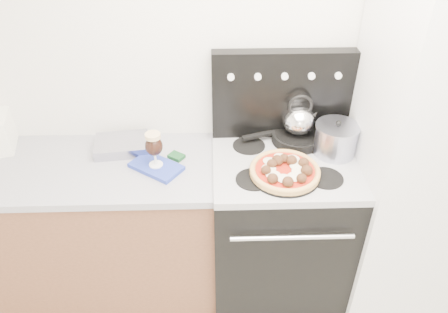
{
  "coord_description": "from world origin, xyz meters",
  "views": [
    {
      "loc": [
        -0.3,
        -0.67,
        2.28
      ],
      "look_at": [
        -0.25,
        1.05,
        1.05
      ],
      "focal_mm": 35.0,
      "sensor_mm": 36.0,
      "label": 1
    }
  ],
  "objects_px": {
    "stove_body": "(279,227)",
    "stock_pot": "(336,140)",
    "pizza": "(285,170)",
    "base_cabinet": "(92,229)",
    "beer_glass": "(154,149)",
    "skillet": "(297,137)",
    "pizza_pan": "(284,174)",
    "tea_kettle": "(299,118)",
    "oven_mitt": "(156,167)",
    "fridge": "(420,157)"
  },
  "relations": [
    {
      "from": "oven_mitt",
      "to": "beer_glass",
      "type": "distance_m",
      "value": 0.11
    },
    {
      "from": "oven_mitt",
      "to": "stock_pot",
      "type": "bearing_deg",
      "value": 5.23
    },
    {
      "from": "stove_body",
      "to": "stock_pot",
      "type": "relative_size",
      "value": 3.96
    },
    {
      "from": "base_cabinet",
      "to": "tea_kettle",
      "type": "bearing_deg",
      "value": 7.97
    },
    {
      "from": "tea_kettle",
      "to": "stock_pot",
      "type": "bearing_deg",
      "value": -27.63
    },
    {
      "from": "pizza_pan",
      "to": "skillet",
      "type": "bearing_deg",
      "value": 69.89
    },
    {
      "from": "fridge",
      "to": "stove_body",
      "type": "bearing_deg",
      "value": 177.95
    },
    {
      "from": "pizza",
      "to": "beer_glass",
      "type": "bearing_deg",
      "value": 170.98
    },
    {
      "from": "skillet",
      "to": "stock_pot",
      "type": "xyz_separation_m",
      "value": [
        0.18,
        -0.12,
        0.06
      ]
    },
    {
      "from": "pizza_pan",
      "to": "skillet",
      "type": "relative_size",
      "value": 1.26
    },
    {
      "from": "base_cabinet",
      "to": "pizza_pan",
      "type": "height_order",
      "value": "pizza_pan"
    },
    {
      "from": "tea_kettle",
      "to": "base_cabinet",
      "type": "bearing_deg",
      "value": -166.08
    },
    {
      "from": "tea_kettle",
      "to": "stock_pot",
      "type": "xyz_separation_m",
      "value": [
        0.18,
        -0.12,
        -0.07
      ]
    },
    {
      "from": "fridge",
      "to": "skillet",
      "type": "xyz_separation_m",
      "value": [
        -0.61,
        0.22,
        -0.0
      ]
    },
    {
      "from": "fridge",
      "to": "pizza_pan",
      "type": "xyz_separation_m",
      "value": [
        -0.72,
        -0.09,
        -0.02
      ]
    },
    {
      "from": "base_cabinet",
      "to": "stock_pot",
      "type": "height_order",
      "value": "stock_pot"
    },
    {
      "from": "base_cabinet",
      "to": "stove_body",
      "type": "height_order",
      "value": "stove_body"
    },
    {
      "from": "beer_glass",
      "to": "pizza_pan",
      "type": "relative_size",
      "value": 0.55
    },
    {
      "from": "base_cabinet",
      "to": "oven_mitt",
      "type": "xyz_separation_m",
      "value": [
        0.43,
        -0.04,
        0.48
      ]
    },
    {
      "from": "beer_glass",
      "to": "skillet",
      "type": "distance_m",
      "value": 0.8
    },
    {
      "from": "oven_mitt",
      "to": "pizza_pan",
      "type": "xyz_separation_m",
      "value": [
        0.66,
        -0.1,
        0.01
      ]
    },
    {
      "from": "oven_mitt",
      "to": "pizza",
      "type": "xyz_separation_m",
      "value": [
        0.66,
        -0.1,
        0.05
      ]
    },
    {
      "from": "pizza",
      "to": "stock_pot",
      "type": "relative_size",
      "value": 1.58
    },
    {
      "from": "fridge",
      "to": "stock_pot",
      "type": "distance_m",
      "value": 0.44
    },
    {
      "from": "pizza",
      "to": "tea_kettle",
      "type": "bearing_deg",
      "value": 69.89
    },
    {
      "from": "stock_pot",
      "to": "oven_mitt",
      "type": "bearing_deg",
      "value": -174.77
    },
    {
      "from": "stove_body",
      "to": "pizza_pan",
      "type": "height_order",
      "value": "pizza_pan"
    },
    {
      "from": "pizza",
      "to": "tea_kettle",
      "type": "relative_size",
      "value": 1.77
    },
    {
      "from": "beer_glass",
      "to": "stock_pot",
      "type": "distance_m",
      "value": 0.95
    },
    {
      "from": "tea_kettle",
      "to": "oven_mitt",
      "type": "bearing_deg",
      "value": -159.01
    },
    {
      "from": "beer_glass",
      "to": "base_cabinet",
      "type": "bearing_deg",
      "value": 174.78
    },
    {
      "from": "pizza",
      "to": "oven_mitt",
      "type": "bearing_deg",
      "value": 170.98
    },
    {
      "from": "stove_body",
      "to": "skillet",
      "type": "xyz_separation_m",
      "value": [
        0.09,
        0.19,
        0.51
      ]
    },
    {
      "from": "fridge",
      "to": "beer_glass",
      "type": "height_order",
      "value": "fridge"
    },
    {
      "from": "fridge",
      "to": "skillet",
      "type": "distance_m",
      "value": 0.65
    },
    {
      "from": "pizza",
      "to": "base_cabinet",
      "type": "bearing_deg",
      "value": 172.47
    },
    {
      "from": "beer_glass",
      "to": "stock_pot",
      "type": "relative_size",
      "value": 0.88
    },
    {
      "from": "base_cabinet",
      "to": "skillet",
      "type": "bearing_deg",
      "value": 7.97
    },
    {
      "from": "skillet",
      "to": "stock_pot",
      "type": "distance_m",
      "value": 0.22
    },
    {
      "from": "pizza",
      "to": "fridge",
      "type": "bearing_deg",
      "value": 7.37
    },
    {
      "from": "stock_pot",
      "to": "skillet",
      "type": "bearing_deg",
      "value": 146.42
    },
    {
      "from": "fridge",
      "to": "pizza_pan",
      "type": "relative_size",
      "value": 5.31
    },
    {
      "from": "pizza_pan",
      "to": "tea_kettle",
      "type": "xyz_separation_m",
      "value": [
        0.11,
        0.31,
        0.14
      ]
    },
    {
      "from": "fridge",
      "to": "beer_glass",
      "type": "xyz_separation_m",
      "value": [
        -1.38,
        0.01,
        0.07
      ]
    },
    {
      "from": "oven_mitt",
      "to": "pizza_pan",
      "type": "distance_m",
      "value": 0.66
    },
    {
      "from": "oven_mitt",
      "to": "pizza",
      "type": "relative_size",
      "value": 0.76
    },
    {
      "from": "beer_glass",
      "to": "skillet",
      "type": "xyz_separation_m",
      "value": [
        0.77,
        0.21,
        -0.08
      ]
    },
    {
      "from": "pizza_pan",
      "to": "pizza",
      "type": "xyz_separation_m",
      "value": [
        0.0,
        0.0,
        0.03
      ]
    },
    {
      "from": "beer_glass",
      "to": "oven_mitt",
      "type": "bearing_deg",
      "value": 0.0
    },
    {
      "from": "base_cabinet",
      "to": "skillet",
      "type": "distance_m",
      "value": 1.31
    }
  ]
}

